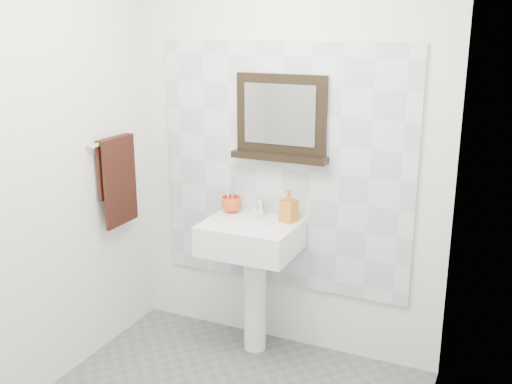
% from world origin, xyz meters
% --- Properties ---
extents(back_wall, '(2.00, 0.01, 2.50)m').
position_xyz_m(back_wall, '(0.00, 1.10, 1.25)').
color(back_wall, silver).
rests_on(back_wall, ground).
extents(left_wall, '(0.01, 2.20, 2.50)m').
position_xyz_m(left_wall, '(-1.00, 0.00, 1.25)').
color(left_wall, silver).
rests_on(left_wall, ground).
extents(right_wall, '(0.01, 2.20, 2.50)m').
position_xyz_m(right_wall, '(1.00, 0.00, 1.25)').
color(right_wall, silver).
rests_on(right_wall, ground).
extents(splashback, '(1.60, 0.02, 1.50)m').
position_xyz_m(splashback, '(0.00, 1.09, 1.15)').
color(splashback, silver).
rests_on(splashback, back_wall).
extents(pedestal_sink, '(0.55, 0.44, 0.96)m').
position_xyz_m(pedestal_sink, '(-0.11, 0.87, 0.68)').
color(pedestal_sink, white).
rests_on(pedestal_sink, ground).
extents(toothbrush_cup, '(0.13, 0.13, 0.10)m').
position_xyz_m(toothbrush_cup, '(-0.31, 1.00, 0.91)').
color(toothbrush_cup, '#DD4F1A').
rests_on(toothbrush_cup, pedestal_sink).
extents(toothbrushes, '(0.05, 0.04, 0.21)m').
position_xyz_m(toothbrushes, '(-0.31, 1.00, 0.98)').
color(toothbrushes, white).
rests_on(toothbrushes, toothbrush_cup).
extents(soap_dispenser, '(0.10, 0.11, 0.19)m').
position_xyz_m(soap_dispenser, '(0.09, 0.98, 0.96)').
color(soap_dispenser, '#C35017').
rests_on(soap_dispenser, pedestal_sink).
extents(framed_mirror, '(0.59, 0.11, 0.50)m').
position_xyz_m(framed_mirror, '(-0.00, 1.06, 1.45)').
color(framed_mirror, black).
rests_on(framed_mirror, back_wall).
extents(towel_bar, '(0.07, 0.40, 0.03)m').
position_xyz_m(towel_bar, '(-0.95, 0.71, 1.31)').
color(towel_bar, silver).
rests_on(towel_bar, left_wall).
extents(hand_towel, '(0.06, 0.30, 0.55)m').
position_xyz_m(hand_towel, '(-0.94, 0.71, 1.10)').
color(hand_towel, black).
rests_on(hand_towel, towel_bar).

